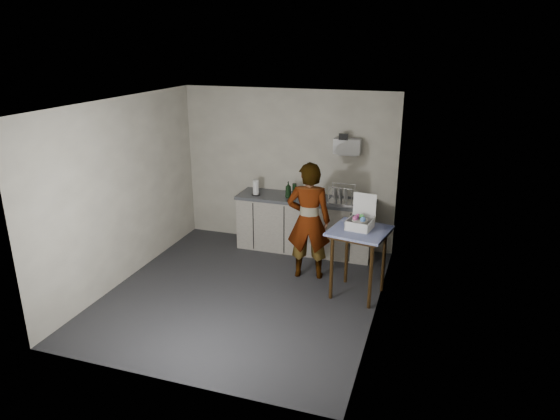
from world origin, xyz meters
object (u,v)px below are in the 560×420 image
(bakery_box, at_px, (360,221))
(standing_man, at_px, (309,221))
(side_table, at_px, (359,238))
(dish_rack, at_px, (341,199))
(soap_bottle, at_px, (288,190))
(paper_towel, at_px, (256,188))
(kitchen_counter, at_px, (305,226))
(dark_bottle, at_px, (294,190))
(soda_can, at_px, (302,195))

(bakery_box, bearing_deg, standing_man, 169.00)
(side_table, bearing_deg, dish_rack, 123.19)
(soap_bottle, relative_size, bakery_box, 0.59)
(standing_man, distance_m, dish_rack, 0.90)
(side_table, height_order, paper_towel, paper_towel)
(kitchen_counter, relative_size, dark_bottle, 9.69)
(soda_can, bearing_deg, dish_rack, -2.25)
(kitchen_counter, relative_size, soda_can, 20.30)
(kitchen_counter, xyz_separation_m, soap_bottle, (-0.27, -0.08, 0.62))
(soap_bottle, relative_size, soda_can, 2.40)
(soap_bottle, relative_size, dish_rack, 0.66)
(soda_can, bearing_deg, bakery_box, -45.89)
(kitchen_counter, xyz_separation_m, paper_towel, (-0.82, -0.10, 0.60))
(dish_rack, bearing_deg, paper_towel, -178.35)
(standing_man, height_order, dish_rack, standing_man)
(side_table, height_order, dark_bottle, dark_bottle)
(soap_bottle, distance_m, dish_rack, 0.86)
(side_table, bearing_deg, dark_bottle, 146.58)
(dish_rack, bearing_deg, soda_can, 177.75)
(soda_can, distance_m, paper_towel, 0.78)
(side_table, xyz_separation_m, bakery_box, (-0.01, 0.06, 0.22))
(standing_man, xyz_separation_m, paper_towel, (-1.12, 0.81, 0.16))
(soap_bottle, bearing_deg, soda_can, 10.83)
(soda_can, relative_size, dark_bottle, 0.48)
(standing_man, distance_m, dark_bottle, 1.02)
(soda_can, height_order, dish_rack, dish_rack)
(soap_bottle, xyz_separation_m, bakery_box, (1.35, -1.12, 0.01))
(soda_can, xyz_separation_m, dark_bottle, (-0.14, 0.01, 0.06))
(soda_can, xyz_separation_m, dish_rack, (0.64, -0.03, 0.01))
(paper_towel, xyz_separation_m, dish_rack, (1.41, 0.04, -0.05))
(standing_man, bearing_deg, kitchen_counter, -81.75)
(soap_bottle, height_order, soda_can, soap_bottle)
(dish_rack, relative_size, bakery_box, 0.90)
(soda_can, height_order, paper_towel, paper_towel)
(paper_towel, bearing_deg, soap_bottle, 2.37)
(soap_bottle, bearing_deg, dish_rack, 1.18)
(kitchen_counter, bearing_deg, dish_rack, -5.63)
(soap_bottle, bearing_deg, bakery_box, -39.65)
(kitchen_counter, distance_m, paper_towel, 1.02)
(kitchen_counter, relative_size, side_table, 2.35)
(soda_can, relative_size, dish_rack, 0.28)
(standing_man, bearing_deg, dish_rack, -119.07)
(paper_towel, distance_m, dish_rack, 1.41)
(standing_man, distance_m, bakery_box, 0.85)
(soda_can, bearing_deg, side_table, -47.03)
(side_table, relative_size, dark_bottle, 4.13)
(standing_man, relative_size, dark_bottle, 7.49)
(standing_man, relative_size, soda_can, 15.69)
(standing_man, xyz_separation_m, soda_can, (-0.34, 0.87, 0.10))
(soda_can, distance_m, dark_bottle, 0.15)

